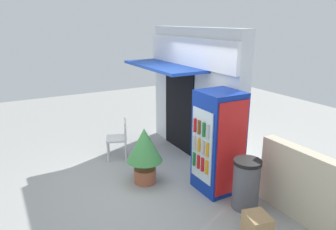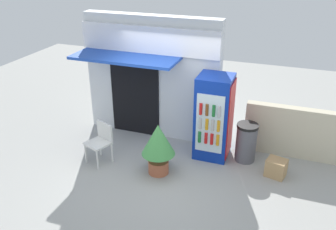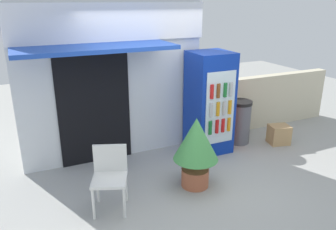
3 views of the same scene
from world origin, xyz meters
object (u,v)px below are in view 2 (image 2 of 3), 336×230
plastic_chair (101,140)px  cardboard_box (276,168)px  drink_cooler (214,117)px  potted_plant_near_shop (158,143)px  trash_bin (246,142)px

plastic_chair → cardboard_box: size_ratio=2.30×
drink_cooler → cardboard_box: (1.37, -0.35, -0.72)m
drink_cooler → potted_plant_near_shop: size_ratio=1.68×
potted_plant_near_shop → plastic_chair: bearing=179.7°
plastic_chair → trash_bin: bearing=20.4°
cardboard_box → plastic_chair: bearing=-169.2°
potted_plant_near_shop → trash_bin: (1.55, 1.06, -0.25)m
drink_cooler → potted_plant_near_shop: (-0.85, -1.02, -0.23)m
potted_plant_near_shop → cardboard_box: 2.37m
potted_plant_near_shop → trash_bin: size_ratio=1.29×
plastic_chair → potted_plant_near_shop: bearing=-0.3°
drink_cooler → plastic_chair: size_ratio=2.12×
plastic_chair → trash_bin: plastic_chair is taller
trash_bin → cardboard_box: trash_bin is taller
potted_plant_near_shop → cardboard_box: size_ratio=2.89×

